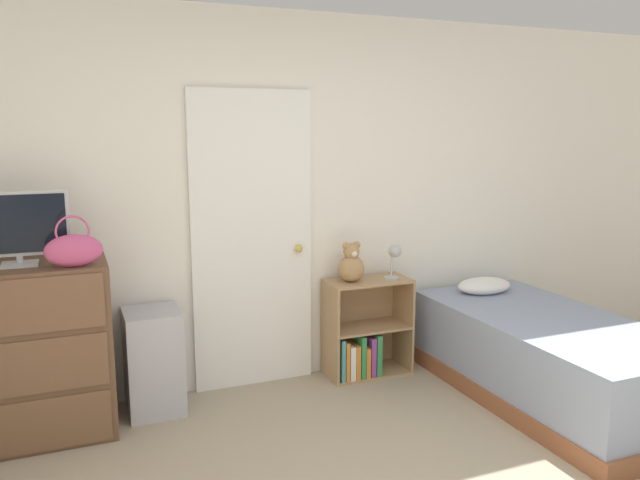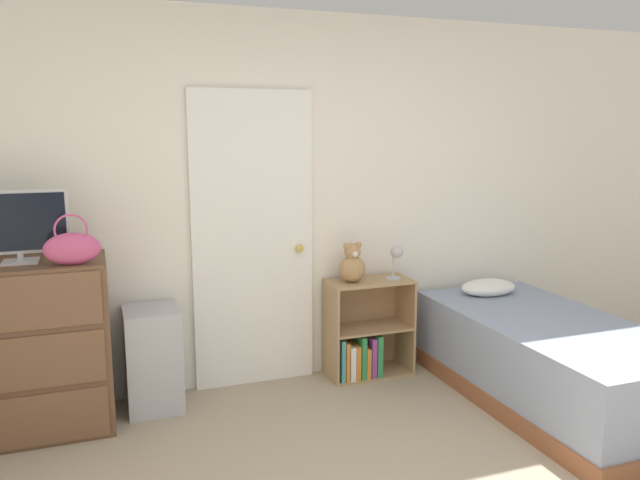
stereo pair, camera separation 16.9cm
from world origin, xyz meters
name	(u,v)px [view 2 (the right image)]	position (x,y,z in m)	size (l,w,h in m)	color
wall_back	(296,200)	(0.00, 2.30, 1.27)	(10.00, 0.06, 2.55)	white
door_closed	(253,241)	(-0.33, 2.25, 1.01)	(0.84, 0.09, 2.03)	white
dresser	(34,348)	(-1.72, 1.98, 0.51)	(0.85, 0.53, 1.02)	brown
tv	(18,225)	(-1.75, 1.97, 1.24)	(0.54, 0.16, 0.41)	#B7B7BC
handbag	(72,248)	(-1.47, 1.81, 1.12)	(0.31, 0.11, 0.29)	#C64C7F
storage_bin	(153,358)	(-1.04, 2.06, 0.33)	(0.34, 0.37, 0.66)	#ADADB7
bookshelf	(363,340)	(0.43, 2.09, 0.27)	(0.61, 0.31, 0.71)	tan
teddy_bear	(352,265)	(0.34, 2.09, 0.83)	(0.19, 0.19, 0.29)	tan
desk_lamp	(396,255)	(0.67, 2.05, 0.88)	(0.12, 0.12, 0.25)	#B2B2B7
bed	(548,360)	(1.40, 1.29, 0.28)	(0.97, 1.95, 0.66)	brown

